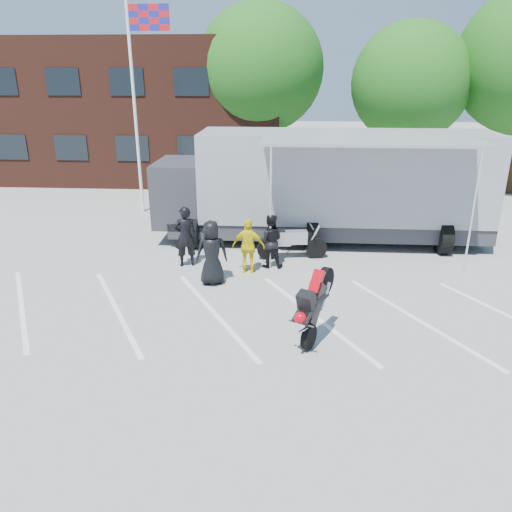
# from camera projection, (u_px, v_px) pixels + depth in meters

# --- Properties ---
(ground) EXTENTS (100.00, 100.00, 0.00)m
(ground) POSITION_uv_depth(u_px,v_px,m) (307.00, 337.00, 10.95)
(ground) COLOR gray
(ground) RESTS_ON ground
(parking_bay_lines) EXTENTS (18.09, 13.33, 0.01)m
(parking_bay_lines) POSITION_uv_depth(u_px,v_px,m) (306.00, 316.00, 11.88)
(parking_bay_lines) COLOR white
(parking_bay_lines) RESTS_ON ground
(office_building) EXTENTS (18.00, 8.00, 7.00)m
(office_building) POSITION_uv_depth(u_px,v_px,m) (116.00, 109.00, 27.19)
(office_building) COLOR #492117
(office_building) RESTS_ON ground
(flagpole) EXTENTS (1.61, 0.12, 8.00)m
(flagpole) POSITION_uv_depth(u_px,v_px,m) (139.00, 83.00, 18.93)
(flagpole) COLOR white
(flagpole) RESTS_ON ground
(tree_left) EXTENTS (6.12, 6.12, 8.64)m
(tree_left) POSITION_uv_depth(u_px,v_px,m) (260.00, 69.00, 24.09)
(tree_left) COLOR #382314
(tree_left) RESTS_ON ground
(tree_mid) EXTENTS (5.44, 5.44, 7.68)m
(tree_mid) POSITION_uv_depth(u_px,v_px,m) (411.00, 83.00, 22.93)
(tree_mid) COLOR #382314
(tree_mid) RESTS_ON ground
(transporter_truck) EXTENTS (11.46, 5.54, 3.64)m
(transporter_truck) POSITION_uv_depth(u_px,v_px,m) (325.00, 240.00, 17.23)
(transporter_truck) COLOR gray
(transporter_truck) RESTS_ON ground
(parked_motorcycle) EXTENTS (2.29, 1.03, 1.16)m
(parked_motorcycle) POSITION_uv_depth(u_px,v_px,m) (292.00, 258.00, 15.51)
(parked_motorcycle) COLOR #A6A6AB
(parked_motorcycle) RESTS_ON ground
(stunt_bike_rider) EXTENTS (1.33, 1.68, 1.79)m
(stunt_bike_rider) POSITION_uv_depth(u_px,v_px,m) (320.00, 337.00, 10.94)
(stunt_bike_rider) COLOR black
(stunt_bike_rider) RESTS_ON ground
(spectator_leather_a) EXTENTS (0.99, 0.78, 1.78)m
(spectator_leather_a) POSITION_uv_depth(u_px,v_px,m) (212.00, 253.00, 13.40)
(spectator_leather_a) COLOR black
(spectator_leather_a) RESTS_ON ground
(spectator_leather_b) EXTENTS (0.77, 0.62, 1.82)m
(spectator_leather_b) POSITION_uv_depth(u_px,v_px,m) (185.00, 236.00, 14.65)
(spectator_leather_b) COLOR black
(spectator_leather_b) RESTS_ON ground
(spectator_leather_c) EXTENTS (0.78, 0.61, 1.61)m
(spectator_leather_c) POSITION_uv_depth(u_px,v_px,m) (270.00, 241.00, 14.59)
(spectator_leather_c) COLOR black
(spectator_leather_c) RESTS_ON ground
(spectator_hivis) EXTENTS (0.96, 0.47, 1.59)m
(spectator_hivis) POSITION_uv_depth(u_px,v_px,m) (249.00, 246.00, 14.18)
(spectator_hivis) COLOR yellow
(spectator_hivis) RESTS_ON ground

